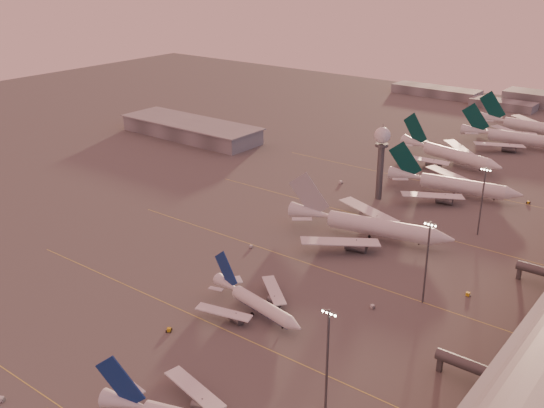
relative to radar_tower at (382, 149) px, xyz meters
The scene contains 22 objects.
ground 121.92m from the radar_tower, 92.39° to the right, with size 700.00×700.00×0.00m, color #4D4B4A.
taxiway_markings 71.83m from the radar_tower, 68.66° to the right, with size 180.00×185.25×0.02m.
hangar 127.68m from the radar_tower, behind, with size 82.00×27.00×8.50m.
radar_tower is the anchor object (origin of this frame).
mast_a 131.38m from the radar_tower, 66.17° to the right, with size 3.60×0.56×25.00m.
mast_b 82.32m from the radar_tower, 52.43° to the right, with size 3.60×0.56×25.00m.
mast_c 46.66m from the radar_tower, 12.53° to the right, with size 3.60×0.56×25.00m.
distant_horizon 205.86m from the radar_tower, 90.67° to the left, with size 165.00×37.50×9.00m.
narrowbody_mid 101.77m from the radar_tower, 80.56° to the right, with size 35.43×28.03×13.96m.
widebody_white 43.43m from the radar_tower, 66.09° to the right, with size 58.83×46.67×20.94m.
greentail_a 35.62m from the radar_tower, 43.54° to the left, with size 54.95×44.06×20.05m.
greentail_b 62.71m from the radar_tower, 85.79° to the left, with size 55.37×44.20×20.44m.
greentail_c 110.62m from the radar_tower, 79.69° to the left, with size 55.83×44.87×20.31m.
greentail_d 136.57m from the radar_tower, 81.92° to the left, with size 59.23×47.79×21.50m.
gsv_truck_a 162.96m from the radar_tower, 91.73° to the right, with size 5.92×4.68×2.30m.
gsv_tug_mid 121.46m from the radar_tower, 88.18° to the right, with size 3.53×3.91×0.96m.
gsv_truck_b 89.09m from the radar_tower, 62.06° to the right, with size 5.58×3.42×2.12m.
gsv_truck_c 70.78m from the radar_tower, 99.40° to the right, with size 5.28×3.68×2.01m.
gsv_catering_b 81.93m from the radar_tower, 42.25° to the right, with size 5.58×2.99×4.40m.
gsv_tug_far 24.28m from the radar_tower, 86.13° to the right, with size 3.20×3.85×0.95m.
gsv_truck_d 29.86m from the radar_tower, 163.35° to the left, with size 2.40×6.05×2.42m.
gsv_tug_hangar 62.35m from the radar_tower, 32.23° to the left, with size 3.30×2.18×0.89m.
Camera 1 is at (117.48, -96.14, 92.80)m, focal length 42.00 mm.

